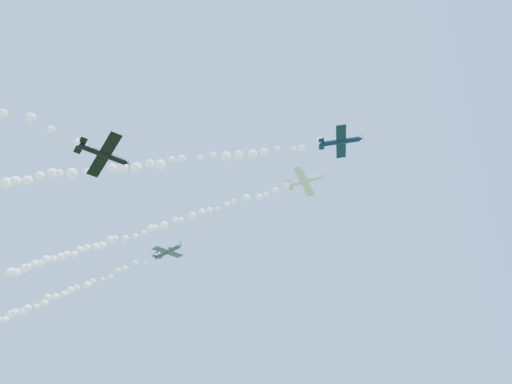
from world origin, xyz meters
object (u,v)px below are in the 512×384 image
(plane_white, at_px, (304,181))
(plane_black, at_px, (104,154))
(plane_grey, at_px, (168,252))
(plane_navy, at_px, (341,141))

(plane_white, distance_m, plane_black, 38.02)
(plane_white, bearing_deg, plane_black, -113.17)
(plane_grey, relative_size, plane_black, 1.15)
(plane_grey, bearing_deg, plane_black, -56.81)
(plane_navy, bearing_deg, plane_grey, 152.69)
(plane_white, relative_size, plane_black, 1.16)
(plane_white, height_order, plane_grey, plane_white)
(plane_navy, relative_size, plane_grey, 1.09)
(plane_grey, height_order, plane_black, plane_grey)
(plane_navy, xyz_separation_m, plane_black, (-25.60, -22.59, -14.76))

